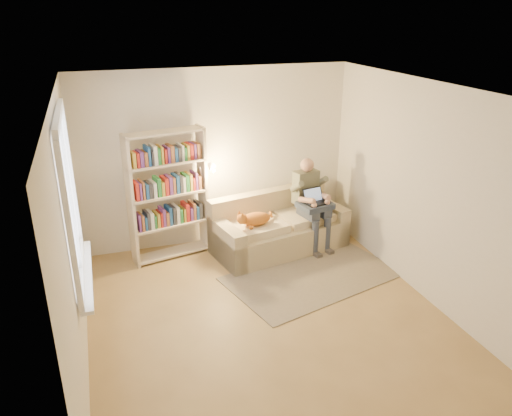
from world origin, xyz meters
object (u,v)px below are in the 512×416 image
object	(u,v)px
laptop	(312,200)
bookshelf	(168,189)
person	(310,198)
sofa	(278,230)
cat	(255,219)

from	to	relation	value
laptop	bookshelf	world-z (taller)	bookshelf
person	sofa	bearing A→B (deg)	161.70
sofa	person	xyz separation A→B (m)	(0.47, -0.06, 0.46)
person	cat	size ratio (longest dim) A/B	2.19
sofa	bookshelf	world-z (taller)	bookshelf
cat	laptop	xyz separation A→B (m)	(0.88, 0.04, 0.16)
person	cat	xyz separation A→B (m)	(-0.91, -0.15, -0.14)
laptop	cat	bearing A→B (deg)	171.42
bookshelf	person	bearing A→B (deg)	-21.08
laptop	bookshelf	xyz separation A→B (m)	(-1.99, 0.44, 0.24)
cat	bookshelf	world-z (taller)	bookshelf
bookshelf	cat	bearing A→B (deg)	-35.21
sofa	person	bearing A→B (deg)	-18.30
sofa	bookshelf	distance (m)	1.72
sofa	bookshelf	xyz separation A→B (m)	(-1.54, 0.26, 0.72)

